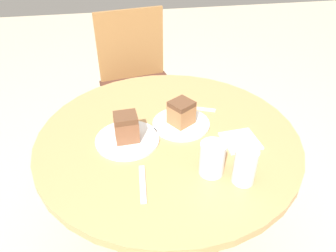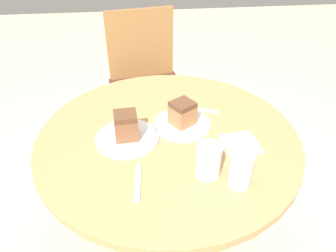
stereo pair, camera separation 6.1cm
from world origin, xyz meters
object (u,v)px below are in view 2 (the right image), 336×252
(plate_far, at_px, (127,138))
(plate_near, at_px, (182,124))
(glass_lemonade, at_px, (241,171))
(chair, at_px, (147,84))
(cake_slice_far, at_px, (126,126))
(glass_water, at_px, (208,162))
(cake_slice_near, at_px, (182,113))

(plate_far, bearing_deg, plate_near, 16.87)
(plate_near, bearing_deg, glass_lemonade, -68.47)
(plate_far, bearing_deg, chair, 82.52)
(cake_slice_far, distance_m, glass_lemonade, 0.43)
(chair, distance_m, glass_water, 1.09)
(cake_slice_far, relative_size, glass_water, 0.90)
(chair, relative_size, plate_far, 3.87)
(chair, distance_m, plate_near, 0.81)
(chair, bearing_deg, plate_near, -91.76)
(glass_lemonade, bearing_deg, cake_slice_far, 142.32)
(cake_slice_near, relative_size, glass_lemonade, 0.92)
(plate_near, height_order, cake_slice_far, cake_slice_far)
(cake_slice_near, bearing_deg, chair, 97.58)
(chair, height_order, cake_slice_near, chair)
(cake_slice_near, distance_m, glass_water, 0.28)
(cake_slice_far, xyz_separation_m, glass_water, (0.25, -0.21, -0.01))
(plate_near, relative_size, cake_slice_far, 2.17)
(plate_far, height_order, cake_slice_near, cake_slice_near)
(plate_far, height_order, cake_slice_far, cake_slice_far)
(cake_slice_near, relative_size, cake_slice_far, 1.10)
(chair, relative_size, glass_lemonade, 7.39)
(chair, xyz_separation_m, glass_water, (0.15, -1.05, 0.28))
(glass_lemonade, bearing_deg, plate_far, 142.32)
(chair, height_order, plate_far, chair)
(cake_slice_near, distance_m, glass_lemonade, 0.35)
(cake_slice_near, xyz_separation_m, glass_lemonade, (0.13, -0.33, -0.00))
(chair, xyz_separation_m, cake_slice_far, (-0.11, -0.84, 0.29))
(glass_water, bearing_deg, glass_lemonade, -32.15)
(plate_near, bearing_deg, cake_slice_near, 63.43)
(cake_slice_far, xyz_separation_m, glass_lemonade, (0.34, -0.26, -0.01))
(plate_near, relative_size, glass_lemonade, 1.82)
(cake_slice_near, xyz_separation_m, cake_slice_far, (-0.21, -0.06, 0.00))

